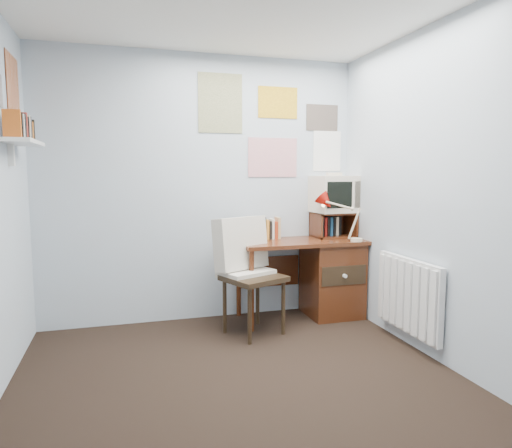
{
  "coord_description": "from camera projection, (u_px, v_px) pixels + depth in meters",
  "views": [
    {
      "loc": [
        -0.73,
        -2.54,
        1.4
      ],
      "look_at": [
        0.31,
        1.02,
        0.98
      ],
      "focal_mm": 32.0,
      "sensor_mm": 36.0,
      "label": 1
    }
  ],
  "objects": [
    {
      "name": "back_wall",
      "position": [
        202.0,
        189.0,
        4.31
      ],
      "size": [
        3.0,
        0.02,
        2.5
      ],
      "primitive_type": "cube",
      "color": "#AAB5C2",
      "rests_on": "ground"
    },
    {
      "name": "tv_riser",
      "position": [
        333.0,
        225.0,
        4.56
      ],
      "size": [
        0.4,
        0.3,
        0.25
      ],
      "primitive_type": "cube",
      "color": "#532612",
      "rests_on": "desk"
    },
    {
      "name": "desk_lamp",
      "position": [
        357.0,
        220.0,
        4.26
      ],
      "size": [
        0.35,
        0.33,
        0.41
      ],
      "primitive_type": "cube",
      "rotation": [
        0.0,
        0.0,
        0.33
      ],
      "color": "#BB140C",
      "rests_on": "desk"
    },
    {
      "name": "ground",
      "position": [
        253.0,
        403.0,
        2.78
      ],
      "size": [
        3.5,
        3.5,
        0.0
      ],
      "primitive_type": "plane",
      "color": "black",
      "rests_on": "ground"
    },
    {
      "name": "right_wall",
      "position": [
        468.0,
        195.0,
        3.06
      ],
      "size": [
        0.02,
        3.5,
        2.5
      ],
      "primitive_type": "cube",
      "color": "#AAB5C2",
      "rests_on": "ground"
    },
    {
      "name": "posters_back",
      "position": [
        273.0,
        126.0,
        4.43
      ],
      "size": [
        1.2,
        0.01,
        0.9
      ],
      "primitive_type": "cube",
      "color": "white",
      "rests_on": "back_wall"
    },
    {
      "name": "radiator",
      "position": [
        409.0,
        295.0,
        3.67
      ],
      "size": [
        0.09,
        0.8,
        0.6
      ],
      "primitive_type": "cube",
      "color": "white",
      "rests_on": "right_wall"
    },
    {
      "name": "posters_left",
      "position": [
        5.0,
        87.0,
        3.19
      ],
      "size": [
        0.01,
        0.7,
        0.6
      ],
      "primitive_type": "cube",
      "color": "white",
      "rests_on": "left_wall"
    },
    {
      "name": "book_row",
      "position": [
        271.0,
        227.0,
        4.45
      ],
      "size": [
        0.6,
        0.14,
        0.22
      ],
      "primitive_type": "cube",
      "color": "#532612",
      "rests_on": "desk"
    },
    {
      "name": "wall_shelf",
      "position": [
        23.0,
        142.0,
        3.26
      ],
      "size": [
        0.2,
        0.62,
        0.24
      ],
      "primitive_type": "cube",
      "color": "white",
      "rests_on": "left_wall"
    },
    {
      "name": "desk",
      "position": [
        326.0,
        275.0,
        4.48
      ],
      "size": [
        1.2,
        0.55,
        0.76
      ],
      "color": "#532612",
      "rests_on": "ground"
    },
    {
      "name": "crt_tv",
      "position": [
        334.0,
        192.0,
        4.55
      ],
      "size": [
        0.45,
        0.42,
        0.39
      ],
      "primitive_type": "cube",
      "rotation": [
        0.0,
        0.0,
        0.09
      ],
      "color": "beige",
      "rests_on": "tv_riser"
    },
    {
      "name": "desk_chair",
      "position": [
        254.0,
        278.0,
        3.94
      ],
      "size": [
        0.65,
        0.64,
        0.99
      ],
      "primitive_type": "cube",
      "rotation": [
        0.0,
        0.0,
        0.4
      ],
      "color": "black",
      "rests_on": "ground"
    }
  ]
}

